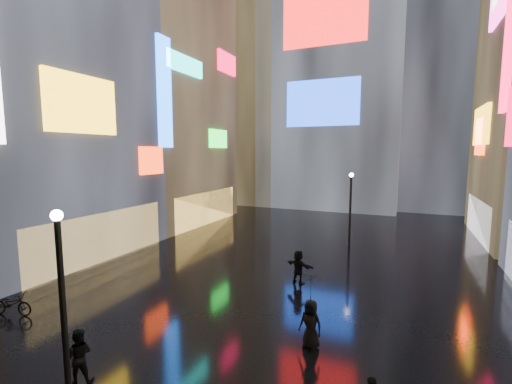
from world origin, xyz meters
The scene contains 13 objects.
ground centered at (0.00, 20.00, 0.00)m, with size 140.00×140.00×0.00m, color black.
building_left_mid centered at (-15.98, 14.01, 11.97)m, with size 10.28×12.70×24.00m.
building_left_far centered at (-15.98, 26.00, 10.98)m, with size 10.28×12.00×22.00m.
tower_main centered at (-3.00, 43.97, 21.01)m, with size 16.00×14.20×42.00m.
tower_flank_right centered at (9.00, 46.00, 17.00)m, with size 12.00×12.00×34.00m, color black.
tower_flank_left centered at (-14.00, 42.00, 13.00)m, with size 10.00×10.00×26.00m, color black.
lamp_near centered at (-2.42, 4.87, 2.94)m, with size 0.30×0.30×5.20m.
lamp_far centered at (2.19, 23.73, 2.94)m, with size 0.30×0.30×5.20m.
pedestrian_1 centered at (-2.75, 5.49, 0.80)m, with size 0.78×0.61×1.60m, color black.
pedestrian_4 centered at (2.94, 9.91, 0.84)m, with size 0.82×0.53×1.68m, color black.
pedestrian_5 centered at (0.91, 15.31, 0.86)m, with size 1.59×0.51×1.71m, color black.
umbrella_2 centered at (2.94, 9.91, 2.13)m, with size 0.99×1.01×0.91m, color black.
bicycle centered at (-8.88, 7.30, 0.47)m, with size 0.63×1.81×0.95m, color black.
Camera 1 is at (5.65, -0.94, 6.65)m, focal length 24.00 mm.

